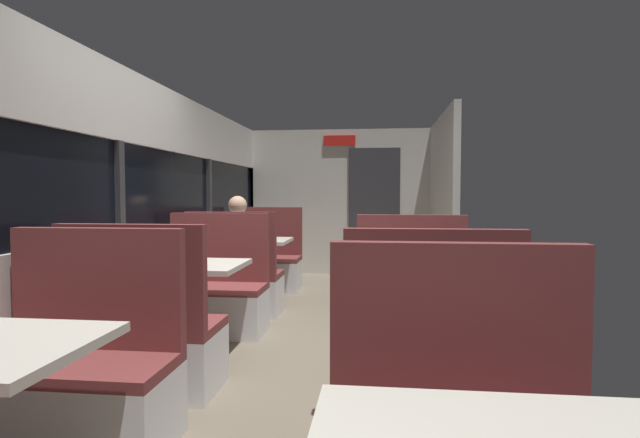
% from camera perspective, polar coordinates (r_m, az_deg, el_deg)
% --- Properties ---
extents(ground_plane, '(3.30, 9.20, 0.02)m').
position_cam_1_polar(ground_plane, '(3.99, -2.50, -16.02)').
color(ground_plane, '#665B4C').
extents(carriage_window_panel_left, '(0.09, 8.48, 2.30)m').
position_cam_1_polar(carriage_window_panel_left, '(4.25, -22.22, 0.34)').
color(carriage_window_panel_left, beige).
rests_on(carriage_window_panel_left, ground_plane).
extents(carriage_end_bulkhead, '(2.90, 0.11, 2.30)m').
position_cam_1_polar(carriage_end_bulkhead, '(7.94, 2.68, 1.86)').
color(carriage_end_bulkhead, beige).
rests_on(carriage_end_bulkhead, ground_plane).
extents(carriage_aisle_panel_right, '(0.08, 2.40, 2.30)m').
position_cam_1_polar(carriage_aisle_panel_right, '(6.78, 13.81, 1.70)').
color(carriage_aisle_panel_right, beige).
rests_on(carriage_aisle_panel_right, ground_plane).
extents(bench_near_window_facing_entry, '(0.95, 0.50, 1.10)m').
position_cam_1_polar(bench_near_window_facing_entry, '(2.93, -25.63, -16.41)').
color(bench_near_window_facing_entry, silver).
rests_on(bench_near_window_facing_entry, ground_plane).
extents(dining_table_mid_window, '(0.90, 0.70, 0.74)m').
position_cam_1_polar(dining_table_mid_window, '(4.05, -15.21, -6.32)').
color(dining_table_mid_window, '#9E9EA3').
rests_on(dining_table_mid_window, ground_plane).
extents(bench_mid_window_facing_end, '(0.95, 0.50, 1.10)m').
position_cam_1_polar(bench_mid_window_facing_end, '(3.50, -19.51, -13.11)').
color(bench_mid_window_facing_end, silver).
rests_on(bench_mid_window_facing_end, ground_plane).
extents(bench_mid_window_facing_entry, '(0.95, 0.50, 1.10)m').
position_cam_1_polar(bench_mid_window_facing_entry, '(4.76, -12.00, -8.74)').
color(bench_mid_window_facing_entry, silver).
rests_on(bench_mid_window_facing_entry, ground_plane).
extents(dining_table_far_window, '(0.90, 0.70, 0.74)m').
position_cam_1_polar(dining_table_far_window, '(6.02, -7.83, -3.25)').
color(dining_table_far_window, '#9E9EA3').
rests_on(dining_table_far_window, ground_plane).
extents(bench_far_window_facing_end, '(0.95, 0.50, 1.10)m').
position_cam_1_polar(bench_far_window_facing_end, '(5.39, -9.67, -7.33)').
color(bench_far_window_facing_end, silver).
rests_on(bench_far_window_facing_end, ground_plane).
extents(bench_far_window_facing_entry, '(0.95, 0.50, 1.10)m').
position_cam_1_polar(bench_far_window_facing_entry, '(6.73, -6.33, -5.26)').
color(bench_far_window_facing_entry, silver).
rests_on(bench_far_window_facing_entry, ground_plane).
extents(dining_table_rear_aisle, '(0.90, 0.70, 0.74)m').
position_cam_1_polar(dining_table_rear_aisle, '(3.58, 11.33, -7.49)').
color(dining_table_rear_aisle, '#9E9EA3').
rests_on(dining_table_rear_aisle, ground_plane).
extents(bench_rear_aisle_facing_end, '(0.95, 0.50, 1.10)m').
position_cam_1_polar(bench_rear_aisle_facing_end, '(2.99, 12.42, -15.80)').
color(bench_rear_aisle_facing_end, silver).
rests_on(bench_rear_aisle_facing_end, ground_plane).
extents(bench_rear_aisle_facing_entry, '(0.95, 0.50, 1.10)m').
position_cam_1_polar(bench_rear_aisle_facing_entry, '(4.33, 10.51, -9.88)').
color(bench_rear_aisle_facing_entry, silver).
rests_on(bench_rear_aisle_facing_entry, ground_plane).
extents(seated_passenger, '(0.47, 0.55, 1.26)m').
position_cam_1_polar(seated_passenger, '(5.43, -9.48, -5.02)').
color(seated_passenger, '#26262D').
rests_on(seated_passenger, ground_plane).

